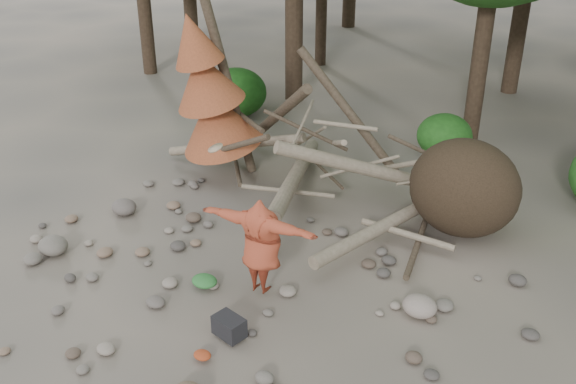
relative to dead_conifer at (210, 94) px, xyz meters
The scene contains 12 objects.
ground 5.05m from the dead_conifer, 47.26° to the right, with size 120.00×120.00×0.00m, color #514C44.
deadfall_pile 5.33m from the dead_conifer, ahead, with size 8.55×5.24×3.30m.
dead_conifer is the anchor object (origin of this frame).
bush_left 4.72m from the dead_conifer, 121.92° to the left, with size 1.80×1.80×1.44m, color #1A4D14.
bush_mid 6.11m from the dead_conifer, 48.52° to the left, with size 1.40×1.40×1.12m, color #24611C.
frisbee_thrower 4.93m from the dead_conifer, 39.61° to the right, with size 2.25×0.84×2.47m.
backpack 6.20m from the dead_conifer, 47.19° to the right, with size 0.49×0.33×0.33m, color black.
cloth_green 4.91m from the dead_conifer, 51.70° to the right, with size 0.48×0.40×0.18m, color #2B6D2F.
cloth_orange 6.69m from the dead_conifer, 51.10° to the right, with size 0.28×0.23×0.10m, color #9D3A1B.
boulder_front_left 4.73m from the dead_conifer, 94.80° to the right, with size 0.59×0.53×0.36m, color #6B6459.
boulder_mid_right 6.82m from the dead_conifer, 18.52° to the right, with size 0.58×0.52×0.35m, color gray.
boulder_mid_left 3.14m from the dead_conifer, 100.64° to the right, with size 0.55×0.50×0.33m, color #605851.
Camera 1 is at (6.19, -7.00, 6.55)m, focal length 40.00 mm.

